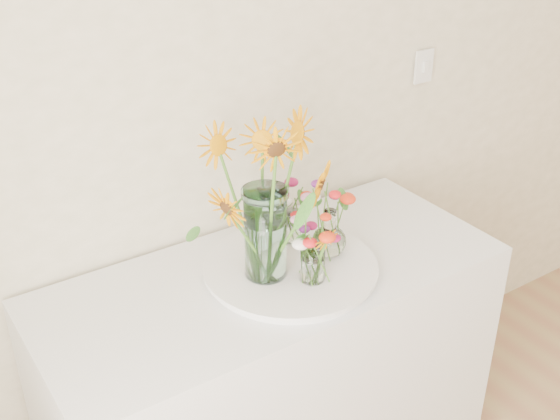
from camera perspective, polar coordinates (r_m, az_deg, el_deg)
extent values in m
cube|color=white|center=(2.35, -0.58, -14.28)|extent=(1.40, 0.60, 0.90)
cylinder|color=white|center=(2.06, 0.87, -4.89)|extent=(0.49, 0.49, 0.02)
cylinder|color=#A7D4CE|center=(1.94, -1.19, -1.92)|extent=(0.13, 0.13, 0.28)
cylinder|color=white|center=(1.96, 2.67, -4.33)|extent=(0.09, 0.09, 0.12)
cylinder|color=white|center=(2.15, 0.95, -1.38)|extent=(0.07, 0.07, 0.10)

